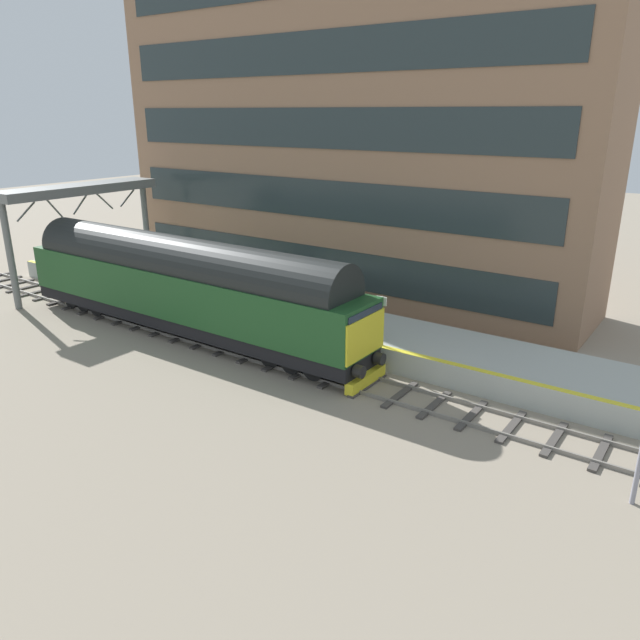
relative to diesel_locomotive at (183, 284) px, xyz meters
The scene contains 8 objects.
ground_plane 6.34m from the diesel_locomotive, 90.01° to the right, with size 140.00×140.00×0.00m, color gray.
track_main 6.31m from the diesel_locomotive, 90.01° to the right, with size 2.50×60.00×0.15m.
station_platform 7.13m from the diesel_locomotive, 58.30° to the right, with size 4.00×44.00×1.01m.
station_building 13.07m from the diesel_locomotive, ahead, with size 5.91×28.45×18.02m.
diesel_locomotive is the anchor object (origin of this frame).
platform_number_sign 9.64m from the diesel_locomotive, 78.87° to the right, with size 0.10×0.44×2.05m.
waiting_passenger 6.05m from the diesel_locomotive, 50.67° to the right, with size 0.45×0.47×1.64m.
overhead_footbridge 10.94m from the diesel_locomotive, 78.78° to the left, with size 9.30×2.00×6.12m.
Camera 1 is at (-18.32, -14.89, 9.99)m, focal length 34.00 mm.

